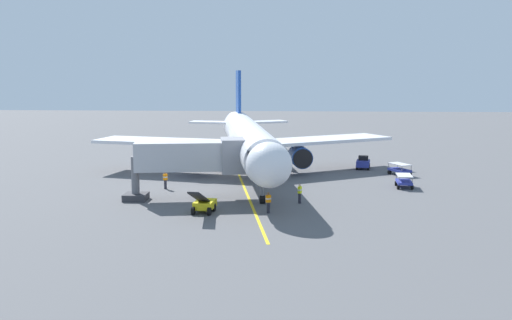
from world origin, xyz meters
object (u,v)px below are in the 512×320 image
object	(u,v)px
jet_bridge	(199,157)
tug_starboard_side	(363,163)
ground_crew_loader	(300,193)
baggage_cart_rear_apron	(404,181)
ground_crew_marshaller	(268,202)
airplane	(248,140)
ground_crew_wing_walker	(165,180)
baggage_cart_portside	(400,169)
belt_loader_near_nose	(204,204)

from	to	relation	value
jet_bridge	tug_starboard_side	size ratio (longest dim) A/B	4.58
ground_crew_loader	baggage_cart_rear_apron	world-z (taller)	ground_crew_loader
ground_crew_marshaller	baggage_cart_rear_apron	xyz separation A→B (m)	(-12.86, -11.62, -0.23)
airplane	baggage_cart_rear_apron	bearing A→B (deg)	160.84
tug_starboard_side	ground_crew_wing_walker	bearing A→B (deg)	33.51
ground_crew_marshaller	ground_crew_wing_walker	size ratio (longest dim) A/B	1.00
jet_bridge	ground_crew_loader	size ratio (longest dim) A/B	6.74
airplane	ground_crew_marshaller	xyz separation A→B (m)	(-2.89, 17.09, -3.12)
ground_crew_marshaller	tug_starboard_side	world-z (taller)	ground_crew_marshaller
airplane	ground_crew_wing_walker	world-z (taller)	airplane
baggage_cart_portside	baggage_cart_rear_apron	world-z (taller)	same
airplane	baggage_cart_portside	bearing A→B (deg)	-173.74
ground_crew_marshaller	baggage_cart_portside	bearing A→B (deg)	-125.91
ground_crew_marshaller	ground_crew_loader	world-z (taller)	same
baggage_cart_portside	tug_starboard_side	size ratio (longest dim) A/B	1.17
ground_crew_wing_walker	baggage_cart_portside	world-z (taller)	ground_crew_wing_walker
belt_loader_near_nose	ground_crew_marshaller	bearing A→B (deg)	-177.89
jet_bridge	belt_loader_near_nose	size ratio (longest dim) A/B	2.46
jet_bridge	ground_crew_marshaller	size ratio (longest dim) A/B	6.74
ground_crew_marshaller	belt_loader_near_nose	distance (m)	5.19
ground_crew_marshaller	baggage_cart_portside	xyz separation A→B (m)	(-13.69, -18.91, -0.23)
airplane	baggage_cart_portside	xyz separation A→B (m)	(-16.59, -1.82, -3.35)
jet_bridge	ground_crew_marshaller	world-z (taller)	jet_bridge
belt_loader_near_nose	jet_bridge	bearing A→B (deg)	-77.40
belt_loader_near_nose	tug_starboard_side	bearing A→B (deg)	-123.45
airplane	ground_crew_loader	distance (m)	14.70
airplane	jet_bridge	world-z (taller)	airplane
jet_bridge	ground_crew_wing_walker	bearing A→B (deg)	-47.09
belt_loader_near_nose	baggage_cart_portside	bearing A→B (deg)	-134.66
ground_crew_wing_walker	ground_crew_marshaller	bearing A→B (deg)	137.80
airplane	ground_crew_marshaller	world-z (taller)	airplane
ground_crew_loader	baggage_cart_rear_apron	size ratio (longest dim) A/B	0.64
baggage_cart_portside	ground_crew_marshaller	bearing A→B (deg)	54.09
jet_bridge	baggage_cart_portside	size ratio (longest dim) A/B	3.90
jet_bridge	ground_crew_wing_walker	world-z (taller)	jet_bridge
baggage_cart_portside	airplane	bearing A→B (deg)	6.26
ground_crew_marshaller	ground_crew_wing_walker	distance (m)	14.05
jet_bridge	tug_starboard_side	xyz separation A→B (m)	(-16.54, -17.96, -3.06)
belt_loader_near_nose	baggage_cart_rear_apron	xyz separation A→B (m)	(-18.04, -11.81, -0.06)
ground_crew_marshaller	jet_bridge	bearing A→B (deg)	-38.65
belt_loader_near_nose	ground_crew_wing_walker	bearing A→B (deg)	-61.54
tug_starboard_side	airplane	bearing A→B (deg)	24.54
jet_bridge	ground_crew_loader	xyz separation A→B (m)	(-8.92, 1.29, -2.88)
ground_crew_loader	baggage_cart_portside	xyz separation A→B (m)	(-11.14, -15.11, -0.23)
ground_crew_loader	tug_starboard_side	distance (m)	20.71
baggage_cart_rear_apron	tug_starboard_side	bearing A→B (deg)	-76.77
baggage_cart_portside	ground_crew_loader	bearing A→B (deg)	53.59
airplane	tug_starboard_side	distance (m)	14.73
ground_crew_loader	belt_loader_near_nose	distance (m)	8.71
baggage_cart_rear_apron	ground_crew_marshaller	bearing A→B (deg)	42.10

